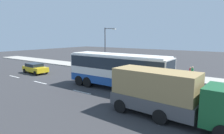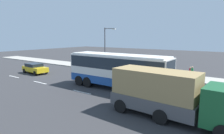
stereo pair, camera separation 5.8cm
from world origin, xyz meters
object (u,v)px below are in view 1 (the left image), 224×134
(coach_bus, at_px, (118,68))
(street_lamp, at_px, (106,46))
(pedestrian_at_crossing, at_px, (192,72))
(pedestrian_near_curb, at_px, (190,72))
(car_yellow_taxi, at_px, (35,68))
(cargo_truck, at_px, (169,94))

(coach_bus, bearing_deg, street_lamp, 133.70)
(pedestrian_at_crossing, height_order, street_lamp, street_lamp)
(pedestrian_near_curb, relative_size, street_lamp, 0.23)
(coach_bus, xyz_separation_m, car_yellow_taxi, (-14.75, 0.14, -1.46))
(pedestrian_at_crossing, xyz_separation_m, street_lamp, (-12.64, -0.40, 2.85))
(car_yellow_taxi, height_order, pedestrian_near_curb, pedestrian_near_curb)
(pedestrian_near_curb, distance_m, street_lamp, 12.65)
(pedestrian_at_crossing, relative_size, street_lamp, 0.26)
(coach_bus, xyz_separation_m, cargo_truck, (6.76, -4.08, -0.53))
(car_yellow_taxi, bearing_deg, pedestrian_near_curb, 27.97)
(coach_bus, height_order, cargo_truck, coach_bus)
(cargo_truck, distance_m, pedestrian_near_curb, 12.94)
(car_yellow_taxi, bearing_deg, cargo_truck, -6.60)
(pedestrian_at_crossing, bearing_deg, coach_bus, 80.57)
(car_yellow_taxi, bearing_deg, pedestrian_at_crossing, 25.87)
(car_yellow_taxi, relative_size, pedestrian_near_curb, 2.93)
(cargo_truck, relative_size, car_yellow_taxi, 1.88)
(pedestrian_at_crossing, distance_m, street_lamp, 12.96)
(cargo_truck, relative_size, pedestrian_at_crossing, 4.93)
(car_yellow_taxi, distance_m, pedestrian_near_curb, 21.56)
(car_yellow_taxi, relative_size, pedestrian_at_crossing, 2.63)
(cargo_truck, xyz_separation_m, car_yellow_taxi, (-21.51, 4.22, -0.92))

